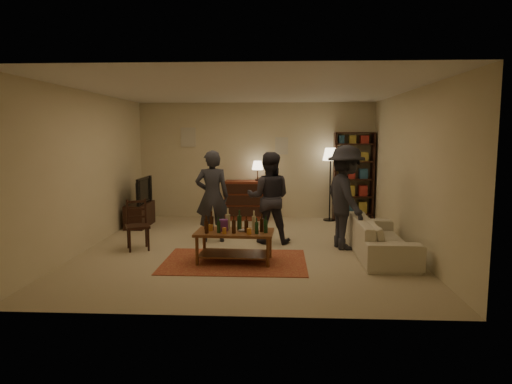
# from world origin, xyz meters

# --- Properties ---
(floor) EXTENTS (6.00, 6.00, 0.00)m
(floor) POSITION_xyz_m (0.00, 0.00, 0.00)
(floor) COLOR #C6B793
(floor) RESTS_ON ground
(room_shell) EXTENTS (6.00, 6.00, 6.00)m
(room_shell) POSITION_xyz_m (-0.65, 2.98, 1.81)
(room_shell) COLOR beige
(room_shell) RESTS_ON ground
(rug) EXTENTS (2.20, 1.50, 0.01)m
(rug) POSITION_xyz_m (-0.13, -0.88, 0.01)
(rug) COLOR maroon
(rug) RESTS_ON ground
(coffee_table) EXTENTS (1.21, 0.70, 0.83)m
(coffee_table) POSITION_xyz_m (-0.14, -0.88, 0.43)
(coffee_table) COLOR brown
(coffee_table) RESTS_ON ground
(dining_chair) EXTENTS (0.50, 0.50, 0.87)m
(dining_chair) POSITION_xyz_m (-1.88, -0.15, 0.45)
(dining_chair) COLOR black
(dining_chair) RESTS_ON ground
(tv_stand) EXTENTS (0.40, 1.00, 1.06)m
(tv_stand) POSITION_xyz_m (-2.44, 1.80, 0.38)
(tv_stand) COLOR black
(tv_stand) RESTS_ON ground
(dresser) EXTENTS (1.00, 0.50, 1.36)m
(dresser) POSITION_xyz_m (-0.19, 2.71, 0.48)
(dresser) COLOR brown
(dresser) RESTS_ON ground
(bookshelf) EXTENTS (0.90, 0.34, 2.02)m
(bookshelf) POSITION_xyz_m (2.25, 2.78, 1.03)
(bookshelf) COLOR black
(bookshelf) RESTS_ON ground
(floor_lamp) EXTENTS (0.36, 0.36, 1.66)m
(floor_lamp) POSITION_xyz_m (1.71, 2.65, 1.41)
(floor_lamp) COLOR black
(floor_lamp) RESTS_ON ground
(sofa) EXTENTS (0.81, 2.08, 0.61)m
(sofa) POSITION_xyz_m (2.20, -0.40, 0.30)
(sofa) COLOR beige
(sofa) RESTS_ON ground
(person_left) EXTENTS (0.66, 0.47, 1.68)m
(person_left) POSITION_xyz_m (-0.68, 0.49, 0.84)
(person_left) COLOR #2A2B32
(person_left) RESTS_ON ground
(person_right) EXTENTS (0.84, 0.67, 1.66)m
(person_right) POSITION_xyz_m (0.36, 0.44, 0.83)
(person_right) COLOR #292830
(person_right) RESTS_ON ground
(person_by_sofa) EXTENTS (0.92, 1.28, 1.79)m
(person_by_sofa) POSITION_xyz_m (1.69, 0.08, 0.89)
(person_by_sofa) COLOR #24252B
(person_by_sofa) RESTS_ON ground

